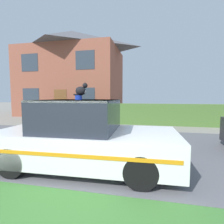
% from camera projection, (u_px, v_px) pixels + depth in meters
% --- Properties ---
extents(road_strip, '(28.00, 5.41, 0.01)m').
position_uv_depth(road_strip, '(117.00, 146.00, 5.51)').
color(road_strip, '#5B5B60').
rests_on(road_strip, ground).
extents(garden_hedge, '(12.38, 0.67, 1.17)m').
position_uv_depth(garden_hedge, '(125.00, 114.00, 10.15)').
color(garden_hedge, '#4C7233').
rests_on(garden_hedge, ground).
extents(police_car, '(4.02, 1.90, 1.59)m').
position_uv_depth(police_car, '(84.00, 137.00, 3.89)').
color(police_car, black).
rests_on(police_car, road_strip).
extents(cat, '(0.34, 0.21, 0.28)m').
position_uv_depth(cat, '(82.00, 90.00, 3.79)').
color(cat, black).
rests_on(cat, police_car).
extents(house_left, '(8.41, 5.76, 7.23)m').
position_uv_depth(house_left, '(73.00, 73.00, 15.34)').
color(house_left, '#93513D').
rests_on(house_left, ground).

